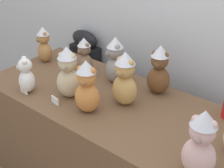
{
  "coord_description": "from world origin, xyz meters",
  "views": [
    {
      "loc": [
        1.14,
        -1.14,
        1.91
      ],
      "look_at": [
        0.0,
        0.25,
        0.91
      ],
      "focal_mm": 52.71,
      "sensor_mm": 36.0,
      "label": 1
    }
  ],
  "objects_px": {
    "teddy_bear_sand": "(68,73)",
    "teddy_bear_ginger": "(87,87)",
    "teddy_bear_snow": "(26,76)",
    "teddy_bear_ash": "(115,61)",
    "teddy_bear_blush": "(201,144)",
    "teddy_bear_chestnut": "(159,70)",
    "teddy_bear_honey": "(125,79)",
    "teddy_bear_mocha": "(84,56)",
    "teddy_bear_caramel": "(44,45)",
    "display_table": "(112,148)",
    "instrument_case": "(86,79)"
  },
  "relations": [
    {
      "from": "teddy_bear_snow",
      "to": "teddy_bear_ginger",
      "type": "distance_m",
      "value": 0.48
    },
    {
      "from": "teddy_bear_sand",
      "to": "teddy_bear_chestnut",
      "type": "height_order",
      "value": "teddy_bear_sand"
    },
    {
      "from": "teddy_bear_chestnut",
      "to": "teddy_bear_snow",
      "type": "relative_size",
      "value": 1.38
    },
    {
      "from": "display_table",
      "to": "teddy_bear_ash",
      "type": "distance_m",
      "value": 0.62
    },
    {
      "from": "teddy_bear_blush",
      "to": "teddy_bear_ash",
      "type": "xyz_separation_m",
      "value": [
        -0.86,
        0.46,
        -0.01
      ]
    },
    {
      "from": "teddy_bear_sand",
      "to": "teddy_bear_chestnut",
      "type": "relative_size",
      "value": 1.04
    },
    {
      "from": "teddy_bear_ginger",
      "to": "teddy_bear_sand",
      "type": "bearing_deg",
      "value": 146.32
    },
    {
      "from": "teddy_bear_sand",
      "to": "teddy_bear_snow",
      "type": "height_order",
      "value": "teddy_bear_sand"
    },
    {
      "from": "display_table",
      "to": "teddy_bear_caramel",
      "type": "height_order",
      "value": "teddy_bear_caramel"
    },
    {
      "from": "teddy_bear_snow",
      "to": "teddy_bear_ash",
      "type": "height_order",
      "value": "teddy_bear_ash"
    },
    {
      "from": "teddy_bear_ginger",
      "to": "teddy_bear_mocha",
      "type": "bearing_deg",
      "value": 115.58
    },
    {
      "from": "teddy_bear_ginger",
      "to": "teddy_bear_blush",
      "type": "bearing_deg",
      "value": -24.12
    },
    {
      "from": "teddy_bear_chestnut",
      "to": "teddy_bear_caramel",
      "type": "xyz_separation_m",
      "value": [
        -0.96,
        -0.15,
        -0.02
      ]
    },
    {
      "from": "teddy_bear_sand",
      "to": "teddy_bear_caramel",
      "type": "distance_m",
      "value": 0.6
    },
    {
      "from": "teddy_bear_chestnut",
      "to": "teddy_bear_honey",
      "type": "relative_size",
      "value": 0.95
    },
    {
      "from": "display_table",
      "to": "teddy_bear_blush",
      "type": "height_order",
      "value": "teddy_bear_blush"
    },
    {
      "from": "teddy_bear_honey",
      "to": "teddy_bear_ginger",
      "type": "distance_m",
      "value": 0.24
    },
    {
      "from": "teddy_bear_honey",
      "to": "teddy_bear_snow",
      "type": "distance_m",
      "value": 0.66
    },
    {
      "from": "teddy_bear_sand",
      "to": "teddy_bear_ginger",
      "type": "relative_size",
      "value": 1.03
    },
    {
      "from": "teddy_bear_mocha",
      "to": "teddy_bear_chestnut",
      "type": "bearing_deg",
      "value": 15.52
    },
    {
      "from": "teddy_bear_honey",
      "to": "teddy_bear_snow",
      "type": "bearing_deg",
      "value": -156.55
    },
    {
      "from": "teddy_bear_chestnut",
      "to": "teddy_bear_mocha",
      "type": "bearing_deg",
      "value": 176.27
    },
    {
      "from": "instrument_case",
      "to": "teddy_bear_ash",
      "type": "xyz_separation_m",
      "value": [
        0.59,
        -0.31,
        0.48
      ]
    },
    {
      "from": "instrument_case",
      "to": "teddy_bear_snow",
      "type": "distance_m",
      "value": 0.92
    },
    {
      "from": "display_table",
      "to": "instrument_case",
      "type": "distance_m",
      "value": 0.91
    },
    {
      "from": "teddy_bear_chestnut",
      "to": "instrument_case",
      "type": "bearing_deg",
      "value": 151.01
    },
    {
      "from": "display_table",
      "to": "teddy_bear_chestnut",
      "type": "distance_m",
      "value": 0.65
    },
    {
      "from": "teddy_bear_sand",
      "to": "teddy_bear_honey",
      "type": "xyz_separation_m",
      "value": [
        0.33,
        0.16,
        0.0
      ]
    },
    {
      "from": "teddy_bear_caramel",
      "to": "teddy_bear_honey",
      "type": "bearing_deg",
      "value": 9.82
    },
    {
      "from": "teddy_bear_sand",
      "to": "teddy_bear_caramel",
      "type": "bearing_deg",
      "value": 132.23
    },
    {
      "from": "teddy_bear_blush",
      "to": "teddy_bear_chestnut",
      "type": "bearing_deg",
      "value": 132.79
    },
    {
      "from": "teddy_bear_ash",
      "to": "teddy_bear_caramel",
      "type": "height_order",
      "value": "teddy_bear_ash"
    },
    {
      "from": "display_table",
      "to": "teddy_bear_mocha",
      "type": "distance_m",
      "value": 0.69
    },
    {
      "from": "teddy_bear_sand",
      "to": "teddy_bear_chestnut",
      "type": "distance_m",
      "value": 0.58
    },
    {
      "from": "display_table",
      "to": "teddy_bear_sand",
      "type": "xyz_separation_m",
      "value": [
        -0.25,
        -0.14,
        0.57
      ]
    },
    {
      "from": "display_table",
      "to": "teddy_bear_snow",
      "type": "relative_size",
      "value": 7.46
    },
    {
      "from": "instrument_case",
      "to": "teddy_bear_ash",
      "type": "height_order",
      "value": "teddy_bear_ash"
    },
    {
      "from": "display_table",
      "to": "teddy_bear_sand",
      "type": "relative_size",
      "value": 5.23
    },
    {
      "from": "teddy_bear_chestnut",
      "to": "teddy_bear_ash",
      "type": "height_order",
      "value": "teddy_bear_chestnut"
    },
    {
      "from": "display_table",
      "to": "teddy_bear_ash",
      "type": "relative_size",
      "value": 5.46
    },
    {
      "from": "teddy_bear_ginger",
      "to": "teddy_bear_caramel",
      "type": "distance_m",
      "value": 0.82
    },
    {
      "from": "teddy_bear_mocha",
      "to": "teddy_bear_ginger",
      "type": "bearing_deg",
      "value": -38.94
    },
    {
      "from": "teddy_bear_mocha",
      "to": "instrument_case",
      "type": "bearing_deg",
      "value": 139.43
    },
    {
      "from": "teddy_bear_snow",
      "to": "teddy_bear_caramel",
      "type": "bearing_deg",
      "value": 159.3
    },
    {
      "from": "instrument_case",
      "to": "teddy_bear_ginger",
      "type": "relative_size",
      "value": 2.81
    },
    {
      "from": "teddy_bear_sand",
      "to": "teddy_bear_ginger",
      "type": "height_order",
      "value": "teddy_bear_sand"
    },
    {
      "from": "display_table",
      "to": "teddy_bear_caramel",
      "type": "relative_size",
      "value": 6.39
    },
    {
      "from": "teddy_bear_sand",
      "to": "teddy_bear_honey",
      "type": "relative_size",
      "value": 0.99
    },
    {
      "from": "teddy_bear_ginger",
      "to": "teddy_bear_snow",
      "type": "bearing_deg",
      "value": 169.66
    },
    {
      "from": "teddy_bear_honey",
      "to": "teddy_bear_ginger",
      "type": "bearing_deg",
      "value": -122.3
    }
  ]
}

